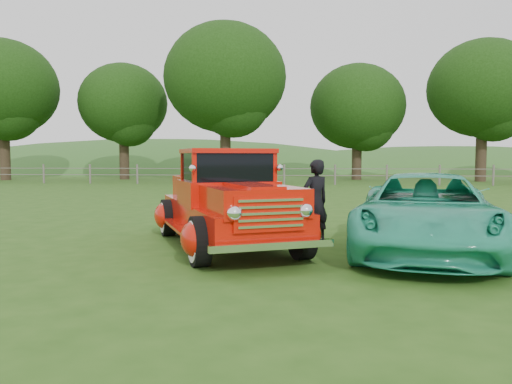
# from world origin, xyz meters

# --- Properties ---
(ground) EXTENTS (140.00, 140.00, 0.00)m
(ground) POSITION_xyz_m (0.00, 0.00, 0.00)
(ground) COLOR #294F15
(ground) RESTS_ON ground
(distant_hills) EXTENTS (116.00, 60.00, 18.00)m
(distant_hills) POSITION_xyz_m (-4.08, 59.46, -4.55)
(distant_hills) COLOR #305E22
(distant_hills) RESTS_ON ground
(fence_line) EXTENTS (48.00, 0.12, 1.20)m
(fence_line) POSITION_xyz_m (0.00, 22.00, 0.60)
(fence_line) COLOR #665D56
(fence_line) RESTS_ON ground
(tree_far_west) EXTENTS (7.60, 7.60, 9.93)m
(tree_far_west) POSITION_xyz_m (-20.00, 26.00, 6.49)
(tree_far_west) COLOR #312118
(tree_far_west) RESTS_ON ground
(tree_mid_west) EXTENTS (6.40, 6.40, 8.46)m
(tree_mid_west) POSITION_xyz_m (-12.00, 28.00, 5.55)
(tree_mid_west) COLOR #312118
(tree_mid_west) RESTS_ON ground
(tree_near_west) EXTENTS (8.00, 8.00, 10.42)m
(tree_near_west) POSITION_xyz_m (-4.00, 25.00, 6.80)
(tree_near_west) COLOR #312118
(tree_near_west) RESTS_ON ground
(tree_near_east) EXTENTS (6.80, 6.80, 8.33)m
(tree_near_east) POSITION_xyz_m (5.00, 29.00, 5.25)
(tree_near_east) COLOR #312118
(tree_near_east) RESTS_ON ground
(tree_mid_east) EXTENTS (7.20, 7.20, 9.44)m
(tree_mid_east) POSITION_xyz_m (13.00, 27.00, 6.17)
(tree_mid_east) COLOR #312118
(tree_mid_east) RESTS_ON ground
(red_pickup) EXTENTS (3.63, 5.27, 1.78)m
(red_pickup) POSITION_xyz_m (-0.31, 1.23, 0.80)
(red_pickup) COLOR black
(red_pickup) RESTS_ON ground
(teal_sedan) EXTENTS (3.21, 5.25, 1.36)m
(teal_sedan) POSITION_xyz_m (3.16, 0.91, 0.68)
(teal_sedan) COLOR #2AAB85
(teal_sedan) RESTS_ON ground
(man) EXTENTS (0.69, 0.65, 1.59)m
(man) POSITION_xyz_m (1.31, 1.66, 0.79)
(man) COLOR black
(man) RESTS_ON ground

